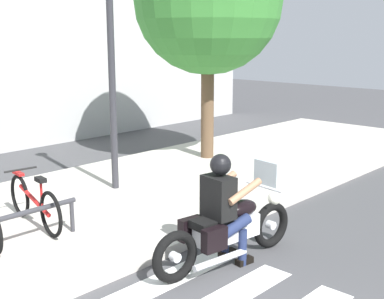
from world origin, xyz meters
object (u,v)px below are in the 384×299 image
at_px(rider, 223,202).
at_px(tree_near_rack, 208,0).
at_px(motorcycle, 228,229).
at_px(street_lamp, 111,48).
at_px(bicycle_6, 34,203).

xyz_separation_m(rider, tree_near_rack, (3.80, 3.63, 2.71)).
distance_m(motorcycle, street_lamp, 3.97).
relative_size(motorcycle, bicycle_6, 1.32).
relative_size(motorcycle, street_lamp, 0.53).
height_order(motorcycle, bicycle_6, motorcycle).
distance_m(motorcycle, rider, 0.37).
bearing_deg(tree_near_rack, motorcycle, -135.55).
height_order(bicycle_6, tree_near_rack, tree_near_rack).
bearing_deg(street_lamp, bicycle_6, -161.17).
bearing_deg(bicycle_6, street_lamp, 18.83).
bearing_deg(rider, motorcycle, -10.20).
height_order(motorcycle, rider, rider).
bearing_deg(rider, bicycle_6, 113.31).
bearing_deg(street_lamp, tree_near_rack, 7.82).
bearing_deg(tree_near_rack, rider, -136.24).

